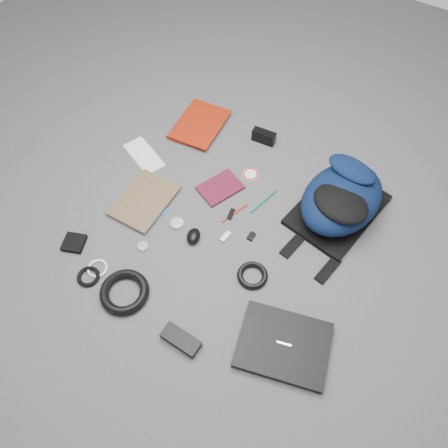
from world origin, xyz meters
The scene contains 24 objects.
ground centered at (0.00, 0.00, 0.00)m, with size 4.00×4.00×0.00m, color #4F4F51.
backpack centered at (0.36, 0.31, 0.09)m, with size 0.31×0.44×0.19m, color black, non-canonical shape.
laptop centered at (0.43, -0.31, 0.02)m, with size 0.31×0.24×0.03m, color black.
textbook_red centered at (-0.50, 0.41, 0.02)m, with size 0.21×0.28×0.03m, color maroon.
comic_book centered at (-0.45, -0.08, 0.01)m, with size 0.20×0.27×0.02m, color #C5950E.
envelope centered at (-0.51, 0.14, 0.00)m, with size 0.22×0.10×0.00m, color white.
dvd_case centered at (-0.12, 0.16, 0.01)m, with size 0.13×0.18×0.01m, color #440D1D.
compact_camera centered at (-0.09, 0.50, 0.03)m, with size 0.11×0.04×0.06m, color black.
sticker_disc centered at (-0.04, 0.29, 0.00)m, with size 0.07×0.07×0.00m, color white.
pen_teal centered at (0.08, 0.19, 0.00)m, with size 0.01×0.01×0.16m, color #0C6E5F.
pen_red centered at (0.00, 0.08, 0.00)m, with size 0.01×0.01×0.14m, color #B6280E.
id_badge centered at (-0.28, -0.09, 0.00)m, with size 0.06×0.09×0.00m, color blue.
usb_black centered at (-0.01, 0.07, 0.00)m, with size 0.02×0.05×0.01m, color black.
usb_silver centered at (0.03, -0.04, 0.01)m, with size 0.02×0.05×0.01m, color #B1B1B3.
key_fob centered at (0.12, 0.02, 0.01)m, with size 0.02×0.04×0.01m, color black.
mouse centered at (-0.07, -0.11, 0.02)m, with size 0.05×0.08×0.04m, color black.
headphone_left centered at (-0.17, -0.09, 0.01)m, with size 0.06×0.06×0.01m, color #B3B3B5.
headphone_right centered at (-0.23, -0.25, 0.01)m, with size 0.04×0.04×0.01m, color #B7B7BA.
cable_coil centered at (0.21, -0.14, 0.01)m, with size 0.12×0.12×0.02m, color black.
power_brick centered at (0.12, -0.48, 0.02)m, with size 0.14×0.06×0.03m, color black.
power_cord_coil centered at (-0.16, -0.45, 0.02)m, with size 0.19×0.19×0.04m, color black.
pouch centered at (-0.47, -0.38, 0.01)m, with size 0.08×0.08×0.02m, color black.
earbud_coil centered at (-0.32, -0.47, 0.01)m, with size 0.09×0.09×0.02m, color black.
white_cable_coil centered at (-0.32, -0.42, 0.01)m, with size 0.08×0.08×0.01m, color white.
Camera 1 is at (0.50, -0.81, 1.52)m, focal length 35.00 mm.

